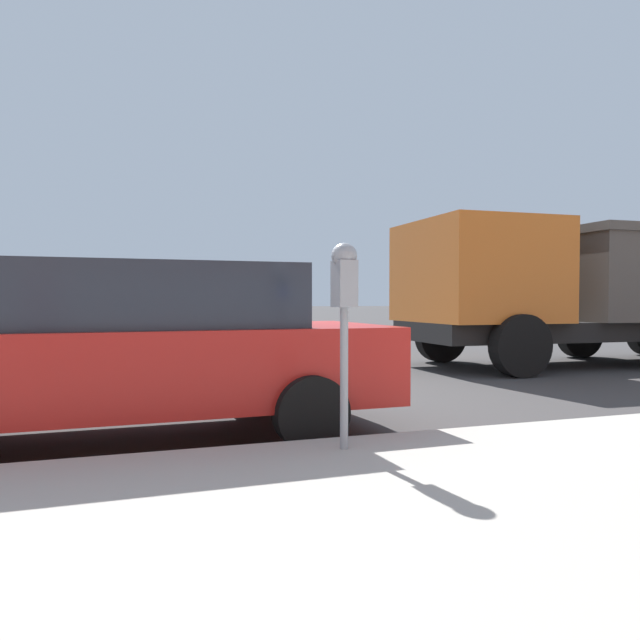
{
  "coord_description": "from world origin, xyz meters",
  "views": [
    {
      "loc": [
        -6.81,
        1.06,
        1.27
      ],
      "look_at": [
        -2.37,
        -0.5,
        1.12
      ],
      "focal_mm": 35.0,
      "sensor_mm": 36.0,
      "label": 1
    }
  ],
  "objects": [
    {
      "name": "ground_plane",
      "position": [
        0.0,
        0.0,
        0.0
      ],
      "size": [
        220.0,
        220.0,
        0.0
      ],
      "primitive_type": "plane",
      "color": "#3D3A3A"
    },
    {
      "name": "dump_truck",
      "position": [
        2.94,
        -8.2,
        1.55
      ],
      "size": [
        3.19,
        7.78,
        2.69
      ],
      "rotation": [
        0.0,
        0.0,
        -0.03
      ],
      "color": "black",
      "rests_on": "ground_plane"
    },
    {
      "name": "parking_meter",
      "position": [
        -2.58,
        -0.61,
        1.33
      ],
      "size": [
        0.21,
        0.19,
        1.51
      ],
      "color": "gray",
      "rests_on": "sidewalk"
    },
    {
      "name": "car_red",
      "position": [
        -0.96,
        0.91,
        0.83
      ],
      "size": [
        2.15,
        5.0,
        1.59
      ],
      "rotation": [
        0.0,
        0.0,
        0.02
      ],
      "color": "#B21E19",
      "rests_on": "ground_plane"
    }
  ]
}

